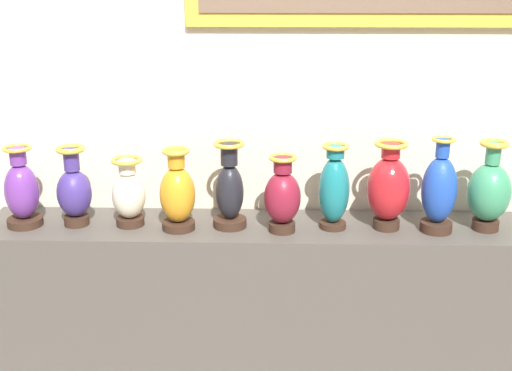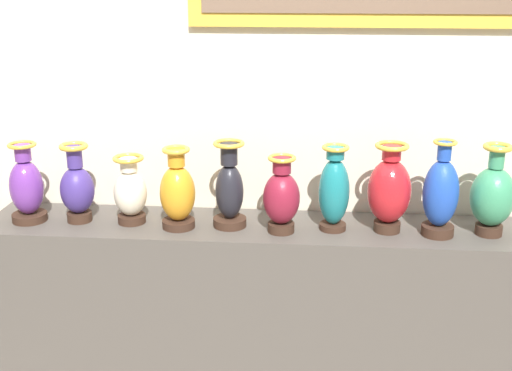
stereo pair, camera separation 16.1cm
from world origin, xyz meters
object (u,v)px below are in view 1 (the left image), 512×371
object	(u,v)px
vase_violet	(22,192)
vase_indigo	(74,191)
vase_ivory	(129,194)
vase_sapphire	(439,192)
vase_teal	(334,189)
vase_burgundy	(282,197)
vase_crimson	(389,188)
vase_amber	(177,194)
vase_jade	(489,191)
vase_onyx	(230,190)

from	to	relation	value
vase_violet	vase_indigo	distance (m)	0.23
vase_ivory	vase_sapphire	xyz separation A→B (m)	(1.36, -0.03, 0.04)
vase_teal	vase_indigo	bearing A→B (deg)	179.79
vase_burgundy	vase_sapphire	world-z (taller)	vase_sapphire
vase_violet	vase_burgundy	size ratio (longest dim) A/B	1.06
vase_indigo	vase_burgundy	xyz separation A→B (m)	(0.92, -0.05, -0.00)
vase_violet	vase_crimson	world-z (taller)	vase_crimson
vase_burgundy	vase_sapphire	distance (m)	0.68
vase_teal	vase_violet	bearing A→B (deg)	-179.51
vase_violet	vase_amber	distance (m)	0.70
vase_amber	vase_jade	size ratio (longest dim) A/B	0.91
vase_teal	vase_crimson	xyz separation A→B (m)	(0.24, 0.00, 0.01)
vase_crimson	vase_sapphire	distance (m)	0.22
vase_ivory	vase_crimson	distance (m)	1.15
vase_amber	vase_jade	world-z (taller)	vase_jade
vase_amber	vase_crimson	bearing A→B (deg)	2.17
vase_violet	vase_amber	world-z (taller)	vase_amber
vase_onyx	vase_jade	world-z (taller)	vase_jade
vase_burgundy	vase_ivory	bearing A→B (deg)	175.46
vase_onyx	vase_amber	bearing A→B (deg)	-170.98
vase_jade	vase_indigo	bearing A→B (deg)	179.86
vase_ivory	vase_jade	size ratio (longest dim) A/B	0.77
vase_onyx	vase_sapphire	bearing A→B (deg)	-1.77
vase_ivory	vase_jade	distance (m)	1.58
vase_violet	vase_onyx	xyz separation A→B (m)	(0.92, 0.01, 0.01)
vase_violet	vase_amber	xyz separation A→B (m)	(0.70, -0.02, 0.00)
vase_burgundy	vase_crimson	distance (m)	0.47
vase_indigo	vase_teal	size ratio (longest dim) A/B	0.95
vase_amber	vase_burgundy	bearing A→B (deg)	-1.63
vase_teal	vase_jade	xyz separation A→B (m)	(0.67, -0.00, -0.00)
vase_jade	vase_crimson	bearing A→B (deg)	179.85
vase_ivory	vase_burgundy	distance (m)	0.68
vase_violet	vase_sapphire	xyz separation A→B (m)	(1.83, -0.01, 0.02)
vase_ivory	vase_crimson	size ratio (longest dim) A/B	0.79
vase_teal	vase_sapphire	distance (m)	0.45
vase_indigo	vase_ivory	world-z (taller)	vase_indigo
vase_sapphire	vase_ivory	bearing A→B (deg)	178.59
vase_ivory	vase_amber	xyz separation A→B (m)	(0.22, -0.04, 0.02)
vase_ivory	vase_indigo	bearing A→B (deg)	-179.35
vase_indigo	vase_jade	world-z (taller)	vase_jade
vase_indigo	vase_teal	xyz separation A→B (m)	(1.15, -0.00, 0.02)
vase_onyx	vase_teal	bearing A→B (deg)	-0.20
vase_burgundy	vase_teal	bearing A→B (deg)	11.78
vase_onyx	vase_sapphire	world-z (taller)	vase_sapphire
vase_amber	vase_teal	world-z (taller)	vase_teal
vase_onyx	vase_violet	bearing A→B (deg)	-179.16
vase_ivory	vase_burgundy	world-z (taller)	vase_burgundy
vase_teal	vase_amber	bearing A→B (deg)	-177.14
vase_indigo	vase_sapphire	world-z (taller)	vase_sapphire
vase_onyx	vase_jade	bearing A→B (deg)	-0.10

